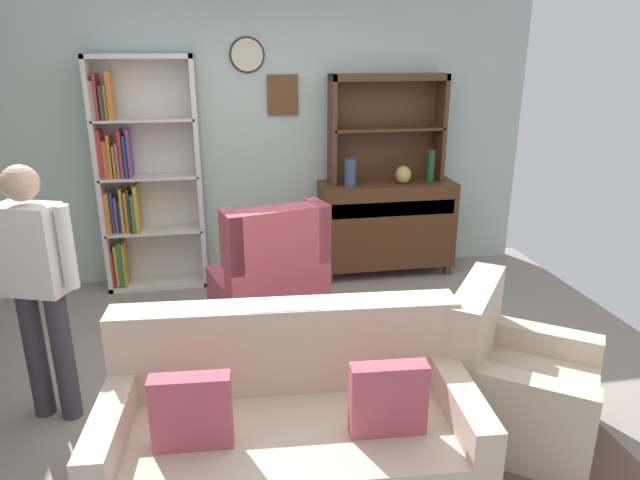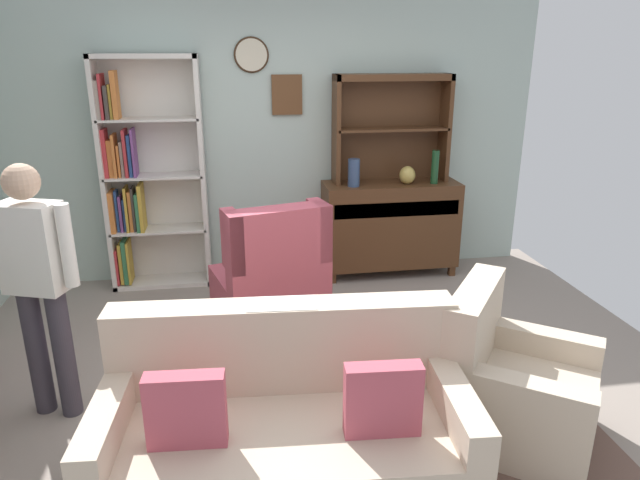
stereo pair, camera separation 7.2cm
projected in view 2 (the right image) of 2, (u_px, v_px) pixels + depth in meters
name	position (u px, v px, depth m)	size (l,w,h in m)	color
ground_plane	(310.00, 385.00, 3.85)	(5.40, 4.60, 0.02)	gray
wall_back	(277.00, 130.00, 5.38)	(5.00, 0.09, 2.80)	#ADC1B7
area_rug	(348.00, 406.00, 3.59)	(2.88, 1.91, 0.01)	brown
bookshelf	(145.00, 178.00, 5.15)	(0.90, 0.30, 2.10)	silver
sideboard	(390.00, 224.00, 5.58)	(1.30, 0.45, 0.92)	#4C2D19
sideboard_hutch	(391.00, 114.00, 5.34)	(1.10, 0.26, 1.00)	#4C2D19
vase_tall	(354.00, 173.00, 5.27)	(0.11, 0.11, 0.26)	#33476B
vase_round	(407.00, 175.00, 5.38)	(0.15, 0.15, 0.17)	tan
bottle_wine	(435.00, 167.00, 5.37)	(0.07, 0.07, 0.32)	#194223
couch_floral	(286.00, 433.00, 2.86)	(1.86, 0.98, 0.90)	beige
armchair_floral	(513.00, 390.00, 3.27)	(1.07, 1.07, 0.88)	beige
wingback_chair	(271.00, 283.00, 4.50)	(0.96, 0.97, 1.05)	#B74C5B
person_reading	(37.00, 276.00, 3.27)	(0.52, 0.30, 1.56)	#38333D
coffee_table	(320.00, 347.00, 3.60)	(0.80, 0.50, 0.42)	#4C2D19
book_stack	(309.00, 337.00, 3.51)	(0.15, 0.15, 0.07)	#723F7F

